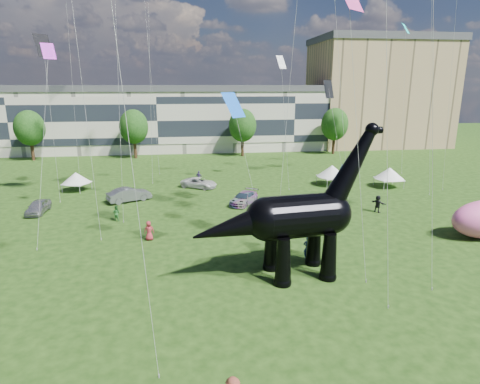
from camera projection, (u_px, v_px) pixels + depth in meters
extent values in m
plane|color=#16330C|center=(227.00, 303.00, 25.06)|extent=(220.00, 220.00, 0.00)
cube|color=beige|center=(159.00, 121.00, 81.95)|extent=(78.00, 11.00, 12.00)
cube|color=tan|center=(378.00, 95.00, 89.32)|extent=(28.00, 18.00, 22.00)
cylinder|color=#382314|center=(33.00, 152.00, 71.81)|extent=(0.56, 0.56, 3.20)
ellipsoid|color=#14380F|center=(29.00, 125.00, 70.58)|extent=(5.20, 5.20, 6.24)
cylinder|color=#382314|center=(135.00, 150.00, 73.98)|extent=(0.56, 0.56, 3.20)
ellipsoid|color=#14380F|center=(134.00, 124.00, 72.76)|extent=(5.20, 5.20, 6.24)
cylinder|color=#382314|center=(243.00, 148.00, 76.39)|extent=(0.56, 0.56, 3.20)
ellipsoid|color=#14380F|center=(243.00, 123.00, 75.17)|extent=(5.20, 5.20, 6.24)
cylinder|color=#382314|center=(333.00, 146.00, 78.57)|extent=(0.56, 0.56, 3.20)
ellipsoid|color=#14380F|center=(335.00, 121.00, 77.34)|extent=(5.20, 5.20, 6.24)
cone|color=black|center=(283.00, 262.00, 26.93)|extent=(1.30, 1.30, 3.38)
sphere|color=black|center=(283.00, 282.00, 27.31)|extent=(1.24, 1.24, 1.24)
cone|color=black|center=(271.00, 248.00, 29.24)|extent=(1.30, 1.30, 3.38)
sphere|color=black|center=(271.00, 266.00, 29.63)|extent=(1.24, 1.24, 1.24)
cone|color=black|center=(329.00, 257.00, 27.74)|extent=(1.30, 1.30, 3.38)
sphere|color=black|center=(328.00, 276.00, 28.13)|extent=(1.24, 1.24, 1.24)
cone|color=black|center=(314.00, 243.00, 30.06)|extent=(1.30, 1.30, 3.38)
sphere|color=black|center=(313.00, 262.00, 30.44)|extent=(1.24, 1.24, 1.24)
cylinder|color=black|center=(299.00, 216.00, 27.77)|extent=(5.07, 3.61, 3.04)
sphere|color=black|center=(267.00, 219.00, 27.20)|extent=(3.04, 3.04, 3.04)
sphere|color=black|center=(331.00, 214.00, 28.33)|extent=(2.93, 2.93, 2.93)
cone|color=black|center=(351.00, 167.00, 27.82)|extent=(4.42, 2.21, 5.96)
sphere|color=black|center=(372.00, 129.00, 27.48)|extent=(0.95, 0.95, 0.95)
cylinder|color=black|center=(376.00, 130.00, 27.58)|extent=(0.84, 0.59, 0.50)
cone|color=black|center=(234.00, 227.00, 26.74)|extent=(6.20, 3.09, 3.30)
imported|color=#AEAEB3|center=(38.00, 207.00, 42.38)|extent=(1.79, 4.19, 1.41)
imported|color=slate|center=(129.00, 195.00, 46.66)|extent=(5.24, 3.78, 1.64)
imported|color=silver|center=(199.00, 183.00, 52.87)|extent=(5.25, 4.28, 1.33)
imported|color=#595960|center=(244.00, 198.00, 45.69)|extent=(4.19, 5.05, 1.38)
cube|color=white|center=(332.00, 177.00, 54.23)|extent=(3.58, 3.58, 0.12)
cone|color=white|center=(332.00, 171.00, 54.02)|extent=(4.54, 4.54, 1.55)
cylinder|color=#999999|center=(327.00, 184.00, 52.63)|extent=(0.06, 0.06, 1.13)
cylinder|color=#999999|center=(346.00, 183.00, 53.46)|extent=(0.06, 0.06, 1.13)
cylinder|color=#999999|center=(317.00, 179.00, 55.29)|extent=(0.06, 0.06, 1.13)
cylinder|color=#999999|center=(335.00, 178.00, 56.12)|extent=(0.06, 0.06, 1.13)
cube|color=white|center=(389.00, 179.00, 53.18)|extent=(3.09, 3.09, 0.12)
cone|color=white|center=(389.00, 173.00, 52.97)|extent=(3.91, 3.91, 1.49)
cylinder|color=#999999|center=(384.00, 186.00, 51.78)|extent=(0.06, 0.06, 1.10)
cylinder|color=#999999|center=(404.00, 185.00, 52.21)|extent=(0.06, 0.06, 1.10)
cylinder|color=#999999|center=(374.00, 181.00, 54.44)|extent=(0.06, 0.06, 1.10)
cylinder|color=#999999|center=(393.00, 180.00, 54.87)|extent=(0.06, 0.06, 1.10)
cube|color=silver|center=(77.00, 183.00, 51.30)|extent=(3.53, 3.53, 0.11)
cone|color=silver|center=(76.00, 178.00, 51.11)|extent=(4.48, 4.48, 1.37)
cylinder|color=#999999|center=(62.00, 189.00, 50.52)|extent=(0.05, 0.05, 1.00)
cylinder|color=#999999|center=(80.00, 190.00, 49.94)|extent=(0.05, 0.05, 1.00)
cylinder|color=#999999|center=(75.00, 184.00, 52.92)|extent=(0.05, 0.05, 1.00)
cylinder|color=#999999|center=(92.00, 185.00, 52.34)|extent=(0.05, 0.05, 1.00)
imported|color=#2F7530|center=(116.00, 213.00, 39.99)|extent=(0.95, 0.86, 1.58)
imported|color=olive|center=(269.00, 223.00, 37.02)|extent=(1.26, 1.07, 1.70)
imported|color=#31697C|center=(341.00, 170.00, 60.44)|extent=(0.69, 0.58, 1.63)
imported|color=navy|center=(308.00, 248.00, 31.12)|extent=(0.80, 0.67, 1.87)
imported|color=#AA2A35|center=(149.00, 231.00, 34.95)|extent=(0.89, 0.61, 1.75)
imported|color=#473373|center=(199.00, 177.00, 55.36)|extent=(1.08, 0.83, 1.70)
imported|color=black|center=(378.00, 204.00, 42.69)|extent=(1.40, 1.75, 1.86)
plane|color=black|center=(43.00, 46.00, 44.75)|extent=(2.32, 2.59, 2.54)
plane|color=#AD1BBF|center=(48.00, 51.00, 35.89)|extent=(1.68, 1.38, 1.41)
plane|color=#0DD1C9|center=(406.00, 29.00, 62.88)|extent=(1.98, 2.00, 1.52)
plane|color=silver|center=(281.00, 62.00, 50.92)|extent=(1.88, 1.64, 1.63)
plane|color=blue|center=(233.00, 105.00, 40.92)|extent=(3.22, 3.18, 2.49)
plane|color=black|center=(329.00, 89.00, 57.48)|extent=(2.54, 1.97, 2.55)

